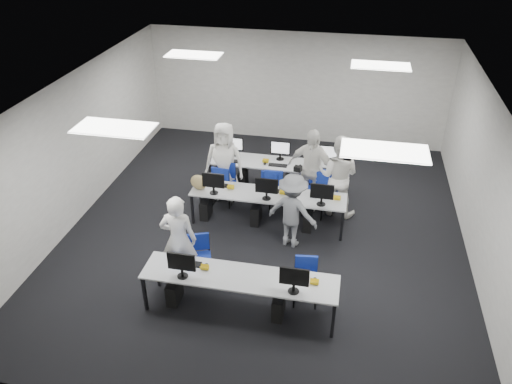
% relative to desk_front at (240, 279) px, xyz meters
% --- Properties ---
extents(room, '(9.00, 9.02, 3.00)m').
position_rel_desk_front_xyz_m(room, '(0.00, 2.40, 0.82)').
color(room, black).
rests_on(room, ground).
extents(ceiling_panels, '(5.20, 4.60, 0.02)m').
position_rel_desk_front_xyz_m(ceiling_panels, '(0.00, 2.40, 2.30)').
color(ceiling_panels, white).
rests_on(ceiling_panels, room).
extents(desk_front, '(3.20, 0.70, 0.73)m').
position_rel_desk_front_xyz_m(desk_front, '(0.00, 0.00, 0.00)').
color(desk_front, '#AEB0B3').
rests_on(desk_front, ground).
extents(desk_mid, '(3.20, 0.70, 0.73)m').
position_rel_desk_front_xyz_m(desk_mid, '(0.00, 2.60, 0.00)').
color(desk_mid, '#AEB0B3').
rests_on(desk_mid, ground).
extents(desk_back, '(3.20, 0.70, 0.73)m').
position_rel_desk_front_xyz_m(desk_back, '(0.00, 4.00, 0.00)').
color(desk_back, '#AEB0B3').
rests_on(desk_back, ground).
extents(equipment_front, '(2.51, 0.41, 1.19)m').
position_rel_desk_front_xyz_m(equipment_front, '(-0.19, -0.02, -0.32)').
color(equipment_front, '#0B2699').
rests_on(equipment_front, desk_front).
extents(equipment_mid, '(2.91, 0.41, 1.19)m').
position_rel_desk_front_xyz_m(equipment_mid, '(-0.19, 2.58, -0.32)').
color(equipment_mid, white).
rests_on(equipment_mid, desk_mid).
extents(equipment_back, '(2.91, 0.41, 1.19)m').
position_rel_desk_front_xyz_m(equipment_back, '(0.19, 4.02, -0.32)').
color(equipment_back, white).
rests_on(equipment_back, desk_back).
extents(chair_0, '(0.55, 0.57, 0.85)m').
position_rel_desk_front_xyz_m(chair_0, '(-0.89, 0.65, -0.41)').
color(chair_0, navy).
rests_on(chair_0, ground).
extents(chair_1, '(0.45, 0.48, 0.82)m').
position_rel_desk_front_xyz_m(chair_1, '(1.03, 0.46, -0.42)').
color(chair_1, navy).
rests_on(chair_1, ground).
extents(chair_2, '(0.49, 0.53, 0.92)m').
position_rel_desk_front_xyz_m(chair_2, '(-1.11, 3.25, -0.39)').
color(chair_2, navy).
rests_on(chair_2, ground).
extents(chair_3, '(0.50, 0.53, 0.83)m').
position_rel_desk_front_xyz_m(chair_3, '(-0.14, 3.15, -0.42)').
color(chair_3, navy).
rests_on(chair_3, ground).
extents(chair_4, '(0.58, 0.61, 0.98)m').
position_rel_desk_front_xyz_m(chair_4, '(0.94, 3.24, -0.37)').
color(chair_4, navy).
rests_on(chair_4, ground).
extents(chair_5, '(0.48, 0.51, 0.88)m').
position_rel_desk_front_xyz_m(chair_5, '(-1.15, 3.39, -0.40)').
color(chair_5, navy).
rests_on(chair_5, ground).
extents(chair_6, '(0.45, 0.49, 0.89)m').
position_rel_desk_front_xyz_m(chair_6, '(-0.01, 3.49, -0.40)').
color(chair_6, navy).
rests_on(chair_6, ground).
extents(chair_7, '(0.62, 0.65, 0.97)m').
position_rel_desk_front_xyz_m(chair_7, '(1.20, 3.45, -0.37)').
color(chair_7, navy).
rests_on(chair_7, ground).
extents(handbag, '(0.44, 0.35, 0.31)m').
position_rel_desk_front_xyz_m(handbag, '(-1.45, 2.53, 0.20)').
color(handbag, olive).
rests_on(handbag, desk_mid).
extents(student_0, '(0.67, 0.47, 1.74)m').
position_rel_desk_front_xyz_m(student_0, '(-1.22, 0.58, 0.19)').
color(student_0, white).
rests_on(student_0, ground).
extents(student_1, '(1.00, 0.85, 1.82)m').
position_rel_desk_front_xyz_m(student_1, '(1.37, 3.34, 0.23)').
color(student_1, white).
rests_on(student_1, ground).
extents(student_2, '(0.90, 0.59, 1.81)m').
position_rel_desk_front_xyz_m(student_2, '(-1.15, 3.50, 0.22)').
color(student_2, white).
rests_on(student_2, ground).
extents(student_3, '(1.17, 0.79, 1.85)m').
position_rel_desk_front_xyz_m(student_3, '(0.78, 3.48, 0.24)').
color(student_3, white).
rests_on(student_3, ground).
extents(photographer, '(1.13, 0.83, 1.56)m').
position_rel_desk_front_xyz_m(photographer, '(0.58, 2.00, 0.10)').
color(photographer, slate).
rests_on(photographer, ground).
extents(dslr_camera, '(0.18, 0.21, 0.10)m').
position_rel_desk_front_xyz_m(dslr_camera, '(0.63, 2.17, 0.93)').
color(dslr_camera, black).
rests_on(dslr_camera, photographer).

